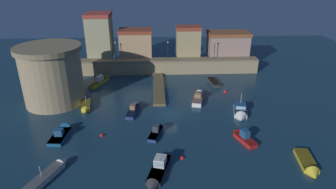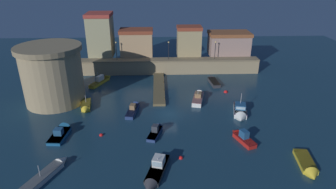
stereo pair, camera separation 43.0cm
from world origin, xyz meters
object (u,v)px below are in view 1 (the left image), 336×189
moored_boat_0 (198,97)px  moored_boat_10 (63,132)px  moored_boat_6 (50,173)px  quay_lamp_2 (215,47)px  fortress_tower (52,75)px  moored_boat_11 (240,112)px  mooring_buoy_2 (225,92)px  moored_boat_3 (86,107)px  moored_boat_7 (157,174)px  mooring_buoy_0 (102,136)px  quay_lamp_1 (168,48)px  moored_boat_1 (212,81)px  moored_boat_2 (101,81)px  moored_boat_9 (309,166)px  quay_lamp_0 (115,48)px  moored_boat_5 (134,108)px  mooring_buoy_1 (182,158)px  moored_boat_8 (157,130)px  moored_boat_4 (243,136)px

moored_boat_0 → moored_boat_10: moored_boat_0 is taller
moored_boat_6 → moored_boat_0: bearing=-21.3°
moored_boat_0 → quay_lamp_2: bearing=-7.1°
fortress_tower → moored_boat_11: (29.73, -5.94, -4.39)m
quay_lamp_2 → mooring_buoy_2: bearing=-88.6°
moored_boat_6 → moored_boat_11: size_ratio=1.13×
moored_boat_3 → moored_boat_7: size_ratio=0.70×
moored_boat_3 → mooring_buoy_0: moored_boat_3 is taller
quay_lamp_1 → moored_boat_1: quay_lamp_1 is taller
moored_boat_2 → moored_boat_9: size_ratio=1.20×
quay_lamp_0 → moored_boat_9: 41.64m
moored_boat_0 → moored_boat_10: 22.57m
moored_boat_5 → mooring_buoy_2: bearing=-58.9°
moored_boat_1 → mooring_buoy_1: (-8.12, -24.16, -0.37)m
moored_boat_9 → mooring_buoy_1: size_ratio=10.23×
quay_lamp_1 → moored_boat_0: size_ratio=0.59×
moored_boat_2 → moored_boat_6: 27.49m
quay_lamp_1 → mooring_buoy_1: size_ratio=6.94×
fortress_tower → moored_boat_6: (4.99, -19.03, -4.54)m
moored_boat_11 → moored_boat_9: bearing=30.5°
moored_boat_3 → moored_boat_8: (11.28, -7.63, -0.07)m
quay_lamp_1 → mooring_buoy_0: quay_lamp_1 is taller
moored_boat_5 → moored_boat_6: 17.36m
moored_boat_2 → moored_boat_5: moored_boat_2 is taller
moored_boat_5 → moored_boat_6: (-8.26, -15.27, -0.04)m
mooring_buoy_0 → mooring_buoy_2: mooring_buoy_2 is taller
moored_boat_3 → moored_boat_7: bearing=25.0°
moored_boat_9 → mooring_buoy_1: bearing=-91.6°
moored_boat_6 → mooring_buoy_2: (24.44, 21.82, -0.34)m
moored_boat_4 → moored_boat_6: (-23.10, -6.12, -0.14)m
moored_boat_1 → moored_boat_7: 29.55m
moored_boat_10 → mooring_buoy_0: size_ratio=9.91×
moored_boat_7 → moored_boat_9: size_ratio=1.21×
fortress_tower → moored_boat_1: 29.24m
quay_lamp_1 → mooring_buoy_1: quay_lamp_1 is taller
moored_boat_1 → mooring_buoy_2: moored_boat_1 is taller
fortress_tower → moored_boat_2: 11.32m
moored_boat_4 → moored_boat_11: moored_boat_11 is taller
quay_lamp_1 → fortress_tower: bearing=-145.1°
moored_boat_3 → moored_boat_4: 24.62m
quay_lamp_2 → moored_boat_7: bearing=-110.5°
moored_boat_1 → moored_boat_4: (0.20, -20.48, 0.10)m
moored_boat_3 → moored_boat_4: (22.53, -9.92, 0.04)m
quay_lamp_0 → mooring_buoy_2: bearing=-27.4°
moored_boat_0 → quay_lamp_0: bearing=61.9°
mooring_buoy_1 → moored_boat_5: bearing=116.9°
moored_boat_1 → moored_boat_3: moored_boat_3 is taller
moored_boat_11 → moored_boat_7: bearing=-30.6°
quay_lamp_0 → moored_boat_7: size_ratio=0.57×
moored_boat_8 → moored_boat_10: moored_boat_8 is taller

